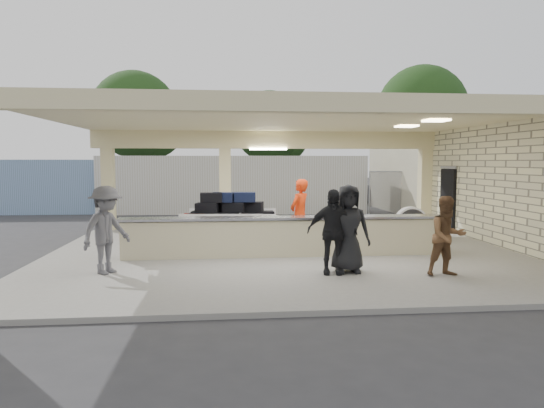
{
  "coord_description": "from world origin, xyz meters",
  "views": [
    {
      "loc": [
        -1.5,
        -12.35,
        2.44
      ],
      "look_at": [
        -0.21,
        1.0,
        1.27
      ],
      "focal_mm": 32.0,
      "sensor_mm": 36.0,
      "label": 1
    }
  ],
  "objects": [
    {
      "name": "ground",
      "position": [
        0.0,
        0.0,
        0.0
      ],
      "size": [
        120.0,
        120.0,
        0.0
      ],
      "primitive_type": "plane",
      "color": "#2C2C2E",
      "rests_on": "ground"
    },
    {
      "name": "pavilion",
      "position": [
        0.21,
        0.66,
        1.35
      ],
      "size": [
        12.01,
        10.0,
        3.55
      ],
      "color": "slate",
      "rests_on": "ground"
    },
    {
      "name": "baggage_counter",
      "position": [
        0.0,
        -0.5,
        0.59
      ],
      "size": [
        8.2,
        0.58,
        0.98
      ],
      "color": "#BFB58F",
      "rests_on": "pavilion"
    },
    {
      "name": "luggage_cart",
      "position": [
        -1.42,
        1.09,
        0.93
      ],
      "size": [
        2.7,
        1.84,
        1.49
      ],
      "rotation": [
        0.0,
        0.0,
        -0.11
      ],
      "color": "silver",
      "rests_on": "pavilion"
    },
    {
      "name": "drum_fan",
      "position": [
        3.9,
        1.24,
        0.65
      ],
      "size": [
        0.96,
        0.51,
        1.03
      ],
      "rotation": [
        0.0,
        0.0,
        -0.12
      ],
      "color": "silver",
      "rests_on": "pavilion"
    },
    {
      "name": "baggage_handler",
      "position": [
        0.46,
        0.3,
        1.04
      ],
      "size": [
        0.73,
        0.77,
        1.88
      ],
      "primitive_type": "imported",
      "rotation": [
        0.0,
        0.0,
        4.01
      ],
      "color": "red",
      "rests_on": "pavilion"
    },
    {
      "name": "passenger_a",
      "position": [
        3.01,
        -2.96,
        0.92
      ],
      "size": [
        0.83,
        0.42,
        1.64
      ],
      "primitive_type": "imported",
      "rotation": [
        0.0,
        0.0,
        0.09
      ],
      "color": "brown",
      "rests_on": "pavilion"
    },
    {
      "name": "passenger_b",
      "position": [
        0.71,
        -2.54,
        0.99
      ],
      "size": [
        1.09,
        0.54,
        1.78
      ],
      "primitive_type": "imported",
      "rotation": [
        0.0,
        0.0,
        -0.16
      ],
      "color": "black",
      "rests_on": "pavilion"
    },
    {
      "name": "passenger_c",
      "position": [
        -3.98,
        -2.06,
        1.02
      ],
      "size": [
        1.02,
        1.21,
        1.84
      ],
      "primitive_type": "imported",
      "rotation": [
        0.0,
        0.0,
        0.96
      ],
      "color": "#4F4E53",
      "rests_on": "pavilion"
    },
    {
      "name": "passenger_d",
      "position": [
        1.08,
        -2.43,
        1.03
      ],
      "size": [
        0.91,
        0.38,
        1.86
      ],
      "primitive_type": "imported",
      "rotation": [
        0.0,
        0.0,
        -0.01
      ],
      "color": "black",
      "rests_on": "pavilion"
    },
    {
      "name": "car_white_a",
      "position": [
        9.37,
        12.72,
        0.66
      ],
      "size": [
        5.02,
        3.28,
        1.32
      ],
      "primitive_type": "imported",
      "rotation": [
        0.0,
        0.0,
        1.82
      ],
      "color": "white",
      "rests_on": "ground"
    },
    {
      "name": "car_white_b",
      "position": [
        12.23,
        13.8,
        0.65
      ],
      "size": [
        4.26,
        2.1,
        1.29
      ],
      "primitive_type": "imported",
      "rotation": [
        0.0,
        0.0,
        1.43
      ],
      "color": "white",
      "rests_on": "ground"
    },
    {
      "name": "car_dark",
      "position": [
        5.33,
        15.56,
        0.77
      ],
      "size": [
        4.64,
        4.06,
        1.53
      ],
      "primitive_type": "imported",
      "rotation": [
        0.0,
        0.0,
        0.92
      ],
      "color": "black",
      "rests_on": "ground"
    },
    {
      "name": "container_white",
      "position": [
        -1.09,
        11.15,
        1.36
      ],
      "size": [
        12.63,
        3.21,
        2.71
      ],
      "primitive_type": "cube",
      "rotation": [
        0.0,
        0.0,
        -0.06
      ],
      "color": "silver",
      "rests_on": "ground"
    },
    {
      "name": "container_blue",
      "position": [
        -11.95,
        11.84,
        1.27
      ],
      "size": [
        9.75,
        2.38,
        2.53
      ],
      "primitive_type": "cube",
      "rotation": [
        0.0,
        0.0,
        -0.0
      ],
      "color": "#7C98C7",
      "rests_on": "ground"
    },
    {
      "name": "fence",
      "position": [
        11.0,
        9.0,
        1.05
      ],
      "size": [
        12.06,
        0.06,
        2.03
      ],
      "color": "gray",
      "rests_on": "ground"
    },
    {
      "name": "tree_left",
      "position": [
        -7.68,
        24.16,
        5.59
      ],
      "size": [
        6.6,
        6.3,
        9.0
      ],
      "color": "#382619",
      "rests_on": "ground"
    },
    {
      "name": "tree_mid",
      "position": [
        2.32,
        26.16,
        4.96
      ],
      "size": [
        6.0,
        5.6,
        8.0
      ],
      "color": "#382619",
      "rests_on": "ground"
    },
    {
      "name": "tree_right",
      "position": [
        14.32,
        25.16,
        6.21
      ],
      "size": [
        7.2,
        7.0,
        10.0
      ],
      "color": "#382619",
      "rests_on": "ground"
    },
    {
      "name": "adjacent_building",
      "position": [
        9.5,
        10.0,
        1.6
      ],
      "size": [
        6.0,
        8.0,
        3.2
      ],
      "primitive_type": "cube",
      "color": "#B9B293",
      "rests_on": "ground"
    }
  ]
}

